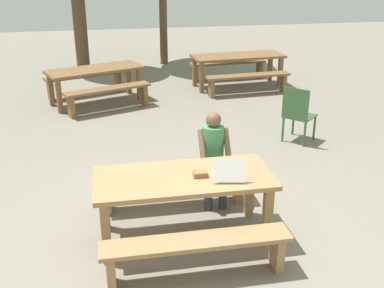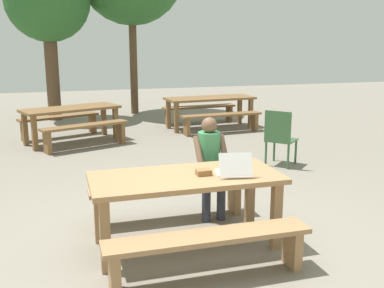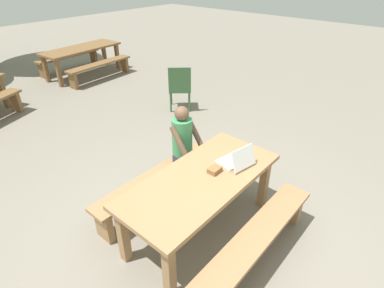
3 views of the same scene
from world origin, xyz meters
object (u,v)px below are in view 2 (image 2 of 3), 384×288
(picnic_table_front, at_px, (186,186))
(small_pouch, at_px, (204,172))
(laptop, at_px, (234,170))
(plastic_chair, at_px, (280,137))
(tree_rear, at_px, (47,1))
(picnic_table_rear, at_px, (210,102))
(picnic_table_mid, at_px, (71,113))
(person_seated, at_px, (210,161))

(picnic_table_front, height_order, small_pouch, small_pouch)
(picnic_table_front, distance_m, laptop, 0.50)
(plastic_chair, height_order, tree_rear, tree_rear)
(laptop, xyz_separation_m, picnic_table_rear, (1.81, 6.05, -0.17))
(picnic_table_front, xyz_separation_m, picnic_table_mid, (-0.92, 5.23, -0.03))
(plastic_chair, bearing_deg, person_seated, 91.59)
(person_seated, distance_m, plastic_chair, 2.51)
(picnic_table_rear, bearing_deg, laptop, -111.12)
(laptop, distance_m, tree_rear, 8.73)
(laptop, bearing_deg, person_seated, -81.56)
(tree_rear, bearing_deg, plastic_chair, -58.47)
(tree_rear, bearing_deg, small_pouch, -80.21)
(plastic_chair, distance_m, tree_rear, 7.17)
(plastic_chair, bearing_deg, small_pouch, 96.74)
(picnic_table_mid, bearing_deg, laptop, -96.82)
(picnic_table_mid, xyz_separation_m, picnic_table_rear, (3.17, 0.68, 0.02))
(person_seated, distance_m, picnic_table_rear, 5.54)
(picnic_table_front, bearing_deg, tree_rear, 98.68)
(picnic_table_front, relative_size, picnic_table_mid, 0.92)
(picnic_table_mid, bearing_deg, tree_rear, 75.38)
(laptop, bearing_deg, picnic_table_front, -6.54)
(small_pouch, xyz_separation_m, picnic_table_mid, (-1.09, 5.28, -0.16))
(laptop, height_order, plastic_chair, laptop)
(laptop, bearing_deg, picnic_table_rear, -95.78)
(plastic_chair, xyz_separation_m, picnic_table_mid, (-3.19, 2.82, 0.12))
(small_pouch, xyz_separation_m, person_seated, (0.31, 0.71, -0.10))
(laptop, relative_size, tree_rear, 0.09)
(small_pouch, bearing_deg, picnic_table_front, 166.07)
(person_seated, bearing_deg, plastic_chair, 44.32)
(person_seated, bearing_deg, laptop, -92.42)
(plastic_chair, bearing_deg, picnic_table_front, 94.04)
(small_pouch, relative_size, person_seated, 0.12)
(picnic_table_front, distance_m, picnic_table_rear, 6.33)
(plastic_chair, relative_size, tree_rear, 0.23)
(picnic_table_mid, distance_m, picnic_table_rear, 3.24)
(picnic_table_front, distance_m, plastic_chair, 3.32)
(picnic_table_mid, bearing_deg, plastic_chair, -62.51)
(laptop, relative_size, picnic_table_mid, 0.18)
(picnic_table_front, bearing_deg, plastic_chair, 46.77)
(picnic_table_front, relative_size, tree_rear, 0.46)
(small_pouch, xyz_separation_m, plastic_chair, (2.10, 2.46, -0.28))
(picnic_table_front, bearing_deg, laptop, -17.41)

